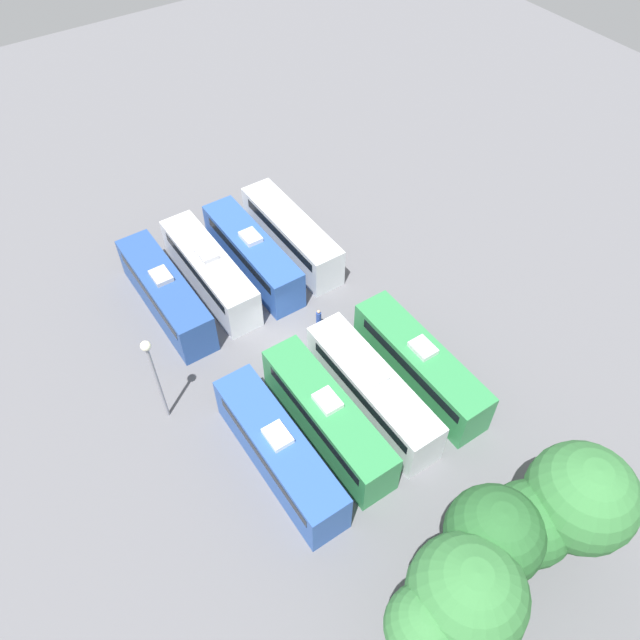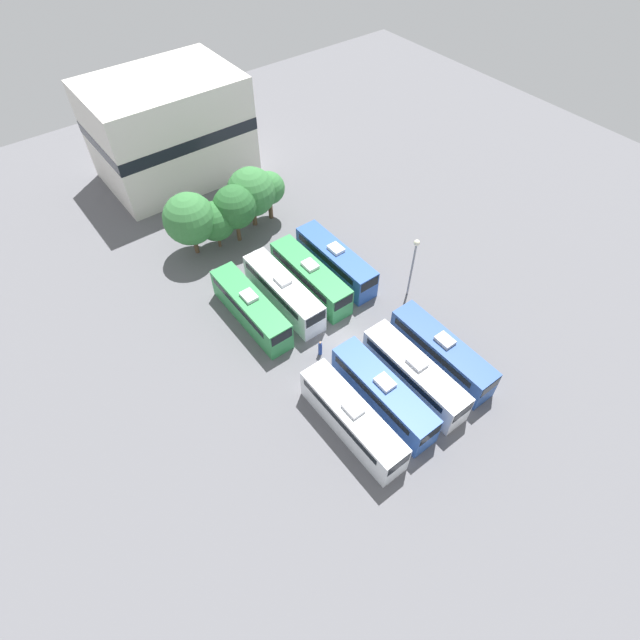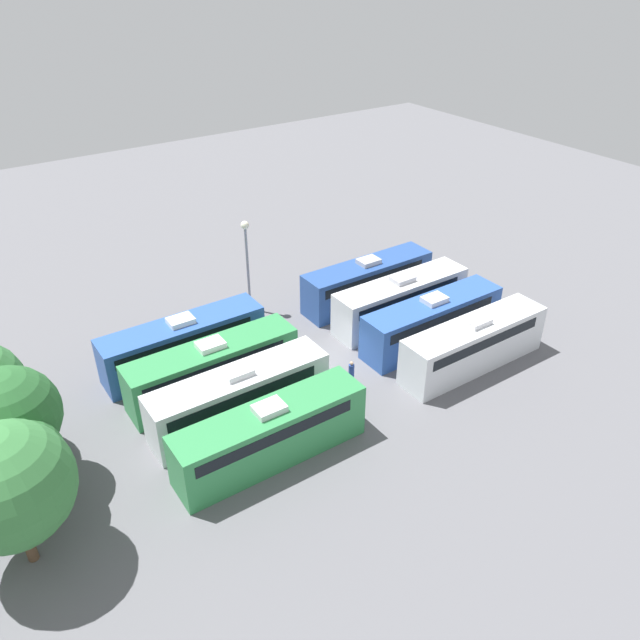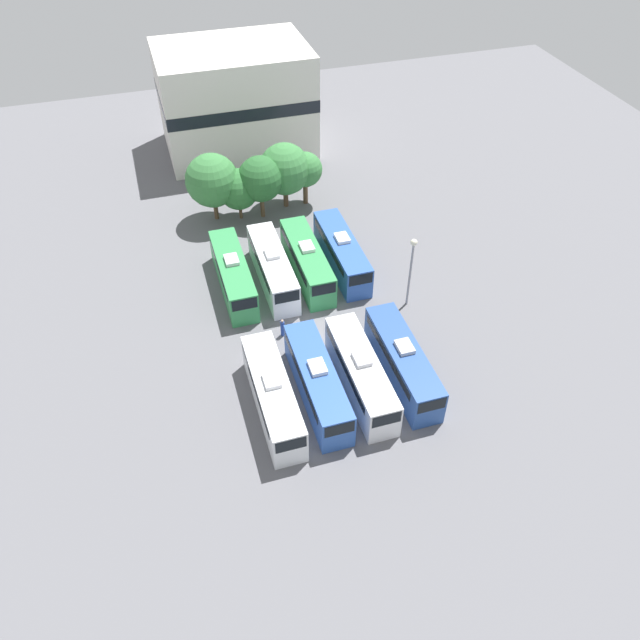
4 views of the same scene
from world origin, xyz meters
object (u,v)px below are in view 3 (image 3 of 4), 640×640
object	(u,v)px
bus_2	(401,299)
tree_2	(10,415)
bus_6	(212,367)
worker_person	(351,374)
bus_4	(270,433)
bus_3	(367,281)
tree_0	(8,486)
tree_1	(18,462)
bus_1	(432,320)
bus_7	(183,342)
bus_0	(473,343)
bus_5	(239,395)
light_pole	(247,250)

from	to	relation	value
bus_2	tree_2	size ratio (longest dim) A/B	1.55
bus_6	worker_person	distance (m)	8.58
bus_4	bus_6	distance (m)	7.09
bus_3	tree_0	size ratio (longest dim) A/B	1.45
bus_6	tree_1	xyz separation A→B (m)	(-4.10, 11.61, 1.76)
bus_3	bus_6	size ratio (longest dim) A/B	1.00
bus_2	bus_4	size ratio (longest dim) A/B	1.00
bus_4	tree_2	bearing A→B (deg)	64.48
bus_1	bus_4	distance (m)	15.37
bus_7	tree_0	world-z (taller)	tree_0
bus_3	bus_7	bearing A→B (deg)	90.22
bus_2	bus_6	size ratio (longest dim) A/B	1.00
bus_0	bus_2	world-z (taller)	same
bus_0	bus_1	xyz separation A→B (m)	(3.60, 0.28, 0.00)
bus_5	bus_6	bearing A→B (deg)	0.91
bus_3	tree_0	bearing A→B (deg)	110.76
bus_5	tree_0	bearing A→B (deg)	104.83
tree_0	tree_2	xyz separation A→B (m)	(4.86, -1.04, -0.07)
bus_3	light_pole	size ratio (longest dim) A/B	1.50
bus_1	bus_2	world-z (taller)	same
bus_5	bus_7	world-z (taller)	same
light_pole	tree_2	bearing A→B (deg)	117.47
tree_1	bus_6	bearing A→B (deg)	-70.55
bus_7	tree_2	world-z (taller)	tree_2
bus_1	tree_2	xyz separation A→B (m)	(1.69, 26.09, 2.77)
bus_5	bus_6	world-z (taller)	same
bus_5	tree_1	world-z (taller)	tree_1
bus_3	bus_4	distance (m)	18.33
bus_3	tree_1	world-z (taller)	tree_1
bus_2	bus_4	xyz separation A→B (m)	(-7.11, 15.10, 0.00)
bus_5	tree_1	size ratio (longest dim) A/B	1.89
bus_0	tree_0	world-z (taller)	tree_0
bus_0	bus_3	size ratio (longest dim) A/B	1.00
tree_1	bus_2	bearing A→B (deg)	-81.19
bus_2	bus_0	bearing A→B (deg)	-179.08
bus_0	bus_2	distance (m)	7.07
bus_6	bus_7	bearing A→B (deg)	5.63
bus_6	bus_0	bearing A→B (deg)	-114.98
bus_3	worker_person	bearing A→B (deg)	136.98
bus_2	tree_0	xyz separation A→B (m)	(-6.65, 27.29, 2.84)
bus_1	tree_0	world-z (taller)	tree_0
bus_0	bus_6	world-z (taller)	same
tree_0	tree_2	size ratio (longest dim) A/B	1.06
bus_4	bus_7	distance (m)	10.67
bus_2	worker_person	bearing A→B (deg)	119.58
bus_7	tree_0	xyz separation A→B (m)	(-10.20, 11.93, 2.84)
bus_5	bus_6	xyz separation A→B (m)	(3.36, 0.05, 0.00)
bus_4	bus_7	bearing A→B (deg)	1.44
bus_0	worker_person	distance (m)	8.29
bus_1	bus_5	distance (m)	14.79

